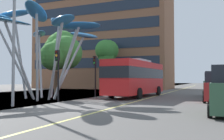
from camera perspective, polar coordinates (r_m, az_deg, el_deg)
name	(u,v)px	position (r m, az deg, el deg)	size (l,w,h in m)	color
ground	(54,109)	(15.03, -13.04, -8.55)	(120.00, 240.00, 0.10)	#54514F
red_bus	(136,77)	(24.32, 5.45, -1.48)	(3.38, 9.96, 3.54)	red
leaf_sculpture	(45,29)	(22.71, -14.94, 8.98)	(11.21, 10.53, 7.92)	#9EA0A5
traffic_light_kerb_near	(58,64)	(18.95, -12.17, 1.23)	(0.28, 0.42, 3.80)	black
traffic_light_kerb_far	(95,67)	(23.78, -3.89, 0.59)	(0.28, 0.42, 3.86)	black
traffic_light_island_mid	(117,74)	(28.86, 1.08, -0.82)	(0.28, 0.42, 3.21)	black
car_parked_mid	(218,88)	(20.10, 22.89, -3.71)	(2.07, 4.27, 2.24)	maroon
car_parked_far	(215,86)	(25.77, 22.20, -3.27)	(2.07, 4.28, 2.31)	#2D5138
street_lamp	(18,16)	(16.84, -20.47, 11.24)	(1.54, 0.44, 8.83)	gray
tree_pavement_near	(61,50)	(29.89, -11.50, 4.41)	(4.88, 5.29, 7.46)	brown
tree_pavement_far	(107,52)	(39.79, -1.17, 4.14)	(3.35, 4.29, 7.99)	brown
backdrop_building	(103,23)	(50.19, -2.04, 10.50)	(25.75, 10.44, 25.37)	brown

